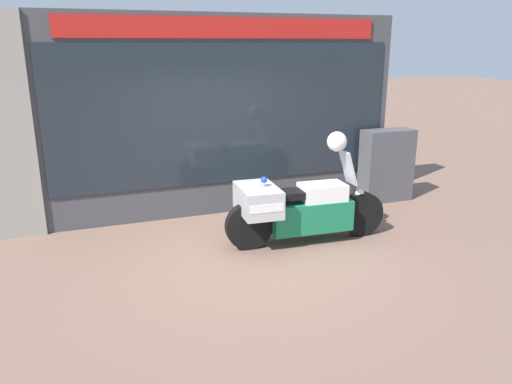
% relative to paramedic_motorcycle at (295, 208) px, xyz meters
% --- Properties ---
extents(ground_plane, '(60.00, 60.00, 0.00)m').
position_rel_paramedic_motorcycle_xyz_m(ground_plane, '(-0.81, -0.15, -0.54)').
color(ground_plane, '#7A5B4C').
extents(shop_building, '(6.73, 0.55, 3.25)m').
position_rel_paramedic_motorcycle_xyz_m(shop_building, '(-1.20, 1.85, 1.10)').
color(shop_building, '#424247').
rests_on(shop_building, ground).
extents(window_display, '(5.49, 0.30, 2.12)m').
position_rel_paramedic_motorcycle_xyz_m(window_display, '(-0.49, 1.88, -0.04)').
color(window_display, slate).
rests_on(window_display, ground).
extents(paramedic_motorcycle, '(2.43, 0.84, 1.32)m').
position_rel_paramedic_motorcycle_xyz_m(paramedic_motorcycle, '(0.00, 0.00, 0.00)').
color(paramedic_motorcycle, black).
rests_on(paramedic_motorcycle, ground).
extents(utility_cabinet, '(0.95, 0.41, 1.31)m').
position_rel_paramedic_motorcycle_xyz_m(utility_cabinet, '(2.43, 1.32, 0.12)').
color(utility_cabinet, '#4C4C51').
rests_on(utility_cabinet, ground).
extents(white_helmet, '(0.28, 0.28, 0.28)m').
position_rel_paramedic_motorcycle_xyz_m(white_helmet, '(0.60, -0.04, 0.93)').
color(white_helmet, white).
rests_on(white_helmet, paramedic_motorcycle).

